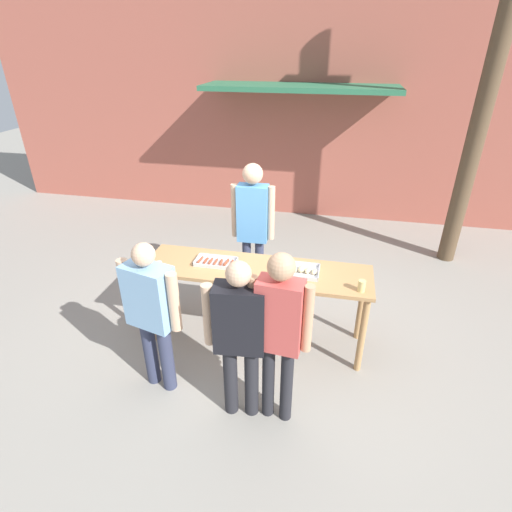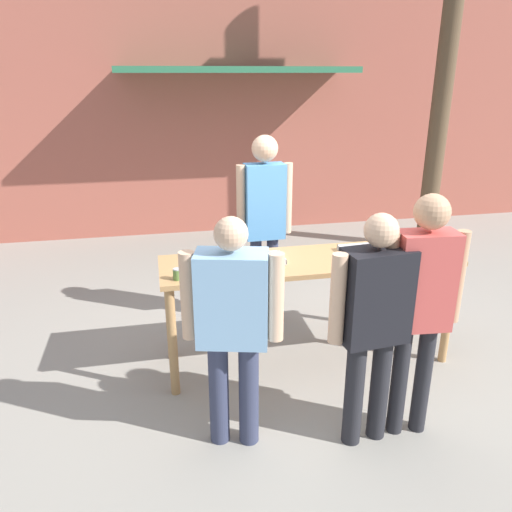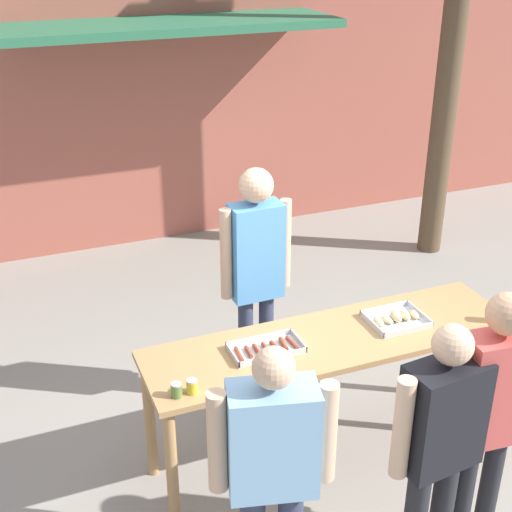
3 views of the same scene
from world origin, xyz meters
The scene contains 13 objects.
ground_plane centered at (0.00, 0.00, 0.00)m, with size 24.00×24.00×0.00m, color gray.
building_facade_back centered at (0.00, 3.98, 2.26)m, with size 12.00×1.11×4.50m.
serving_table centered at (0.00, 0.00, 0.82)m, with size 2.43×0.66×0.94m.
food_tray_sausages centered at (-0.45, 0.02, 0.96)m, with size 0.45×0.24×0.04m.
food_tray_buns centered at (0.48, 0.02, 0.97)m, with size 0.37×0.31×0.07m.
condiment_jar_mustard centered at (-1.09, -0.22, 0.99)m, with size 0.06×0.06×0.09m.
condiment_jar_ketchup centered at (-1.00, -0.22, 0.99)m, with size 0.06×0.06×0.09m.
beer_cup centered at (1.08, -0.21, 1.00)m, with size 0.07×0.07×0.12m.
person_server_behind_table centered at (-0.21, 0.79, 1.13)m, with size 0.53×0.24×1.85m.
person_customer_holding_hotdog centered at (-0.79, -0.88, 0.93)m, with size 0.62×0.34×1.59m.
person_customer_with_cup centered at (0.41, -1.02, 1.03)m, with size 0.53×0.24×1.70m.
person_customer_waiting_in_line centered at (0.08, -1.04, 0.95)m, with size 0.61×0.27×1.60m.
utility_pole centered at (2.56, 2.56, 2.65)m, with size 1.10×0.25×5.17m.
Camera 1 is at (0.76, -3.58, 3.07)m, focal length 28.00 mm.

